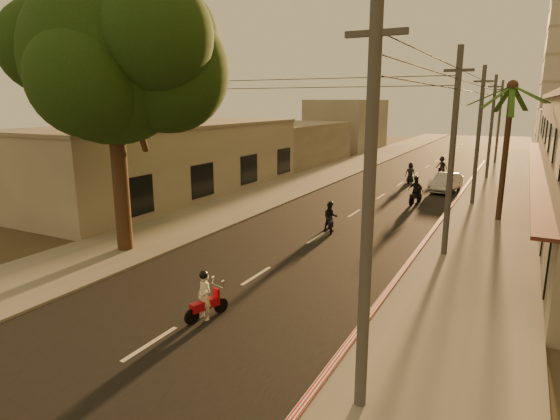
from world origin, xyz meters
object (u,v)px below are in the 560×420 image
at_px(broadleaf_tree, 120,60).
at_px(scooter_far_b, 442,166).
at_px(scooter_mid_a, 330,218).
at_px(scooter_far_a, 410,174).
at_px(scooter_mid_b, 416,191).
at_px(scooter_red, 205,298).
at_px(palm_tree, 512,94).
at_px(parked_car, 446,183).

height_order(broadleaf_tree, scooter_far_b, broadleaf_tree).
bearing_deg(scooter_mid_a, scooter_far_a, 62.94).
relative_size(scooter_mid_a, scooter_mid_b, 0.86).
xyz_separation_m(scooter_mid_b, scooter_far_a, (-2.17, 8.37, -0.08)).
bearing_deg(scooter_mid_a, scooter_red, -114.32).
distance_m(scooter_mid_a, scooter_mid_b, 9.41).
bearing_deg(scooter_far_b, scooter_far_a, -95.40).
bearing_deg(scooter_red, scooter_mid_b, 100.45).
xyz_separation_m(scooter_mid_a, scooter_far_b, (1.96, 23.85, 0.03)).
xyz_separation_m(palm_tree, scooter_red, (-7.54, -17.98, -6.42)).
xyz_separation_m(palm_tree, parked_car, (-4.11, 8.14, -6.45)).
bearing_deg(parked_car, scooter_red, -90.31).
xyz_separation_m(scooter_mid_a, parked_car, (3.72, 14.66, -0.06)).
relative_size(broadleaf_tree, scooter_mid_a, 7.30).
height_order(scooter_red, scooter_mid_a, scooter_mid_a).
bearing_deg(scooter_far_b, scooter_mid_a, -86.45).
bearing_deg(scooter_mid_b, scooter_mid_a, -94.73).
relative_size(broadleaf_tree, scooter_mid_b, 6.25).
bearing_deg(broadleaf_tree, palm_tree, 43.48).
distance_m(palm_tree, scooter_red, 20.53).
distance_m(palm_tree, scooter_far_a, 14.64).
xyz_separation_m(scooter_mid_b, scooter_far_b, (-0.60, 14.80, -0.08)).
bearing_deg(palm_tree, broadleaf_tree, -136.52).
xyz_separation_m(scooter_mid_a, scooter_mid_b, (2.57, 9.05, 0.11)).
xyz_separation_m(palm_tree, scooter_far_a, (-7.42, 10.91, -6.36)).
bearing_deg(scooter_mid_a, parked_car, 50.03).
bearing_deg(scooter_far_b, scooter_mid_b, -79.41).
distance_m(scooter_red, scooter_far_a, 28.89).
bearing_deg(palm_tree, scooter_far_a, 124.24).
height_order(broadleaf_tree, scooter_mid_b, broadleaf_tree).
distance_m(broadleaf_tree, palm_tree, 20.18).
xyz_separation_m(palm_tree, scooter_far_b, (-5.86, 17.33, -6.36)).
distance_m(scooter_red, scooter_mid_b, 20.64).
relative_size(scooter_red, parked_car, 0.37).
bearing_deg(scooter_mid_a, scooter_mid_b, 48.43).
height_order(scooter_mid_b, scooter_far_a, scooter_mid_b).
height_order(palm_tree, parked_car, palm_tree).
bearing_deg(broadleaf_tree, scooter_far_b, 74.33).
distance_m(broadleaf_tree, scooter_far_a, 26.90).
height_order(palm_tree, scooter_red, palm_tree).
bearing_deg(scooter_red, parked_car, 99.31).
xyz_separation_m(scooter_far_a, parked_car, (3.32, -2.77, -0.09)).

